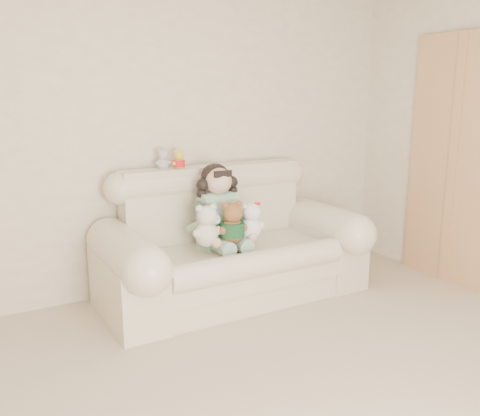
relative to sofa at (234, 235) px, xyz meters
The scene contains 9 objects.
wall_back 1.02m from the sofa, 129.10° to the left, with size 4.50×4.50×0.00m, color beige.
sofa is the anchor object (origin of this frame).
door_panel 1.98m from the sofa, 18.34° to the right, with size 0.06×0.90×2.10m, color #B0744B.
seated_child 0.27m from the sofa, 139.98° to the left, with size 0.40×0.49×0.67m, color #2C7948, non-canonical shape.
brown_teddy 0.25m from the sofa, 123.18° to the right, with size 0.24×0.19×0.38m, color brown, non-canonical shape.
white_cat 0.22m from the sofa, 59.02° to the right, with size 0.22×0.17×0.35m, color silver, non-canonical shape.
cream_teddy 0.37m from the sofa, 157.40° to the right, with size 0.24×0.18×0.37m, color beige, non-canonical shape.
yellow_mini_bear 0.75m from the sofa, 131.73° to the left, with size 0.12×0.09×0.19m, color yellow, non-canonical shape.
grey_mini_plush 0.83m from the sofa, 137.30° to the left, with size 0.13×0.10×0.21m, color silver, non-canonical shape.
Camera 1 is at (-1.50, -1.43, 1.60)m, focal length 38.37 mm.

